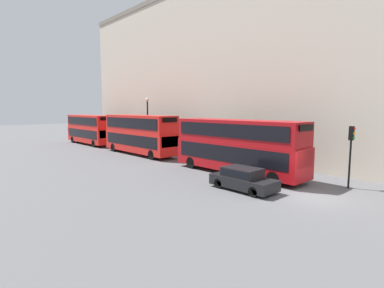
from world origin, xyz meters
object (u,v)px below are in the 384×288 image
at_px(bus_leading, 237,144).
at_px(bus_third_in_queue, 90,128).
at_px(traffic_light, 351,144).
at_px(bus_second_in_queue, 139,133).
at_px(car_dark_sedan, 243,178).

height_order(bus_leading, bus_third_in_queue, bus_leading).
xyz_separation_m(bus_leading, traffic_light, (2.03, -7.66, 0.54)).
height_order(bus_third_in_queue, traffic_light, bus_third_in_queue).
bearing_deg(bus_leading, bus_third_in_queue, 90.00).
height_order(bus_second_in_queue, car_dark_sedan, bus_second_in_queue).
xyz_separation_m(bus_leading, car_dark_sedan, (-3.40, -3.27, -1.61)).
xyz_separation_m(bus_leading, bus_third_in_queue, (0.00, 27.07, -0.04)).
bearing_deg(bus_second_in_queue, bus_leading, -90.00).
distance_m(bus_second_in_queue, traffic_light, 21.74).
bearing_deg(traffic_light, bus_second_in_queue, 95.35).
distance_m(bus_third_in_queue, traffic_light, 34.79).
xyz_separation_m(bus_second_in_queue, car_dark_sedan, (-3.40, -17.25, -1.67)).
distance_m(bus_third_in_queue, car_dark_sedan, 30.57).
height_order(bus_third_in_queue, car_dark_sedan, bus_third_in_queue).
relative_size(bus_leading, bus_second_in_queue, 1.02).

